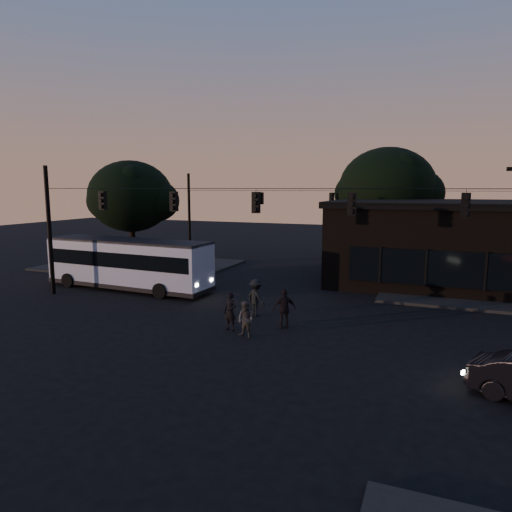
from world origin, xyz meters
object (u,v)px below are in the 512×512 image
at_px(pedestrian_d, 256,298).
at_px(bus, 128,261).
at_px(building, 454,243).
at_px(pedestrian_c, 284,309).
at_px(pedestrian_b, 246,319).
at_px(pedestrian_a, 230,311).

bearing_deg(pedestrian_d, bus, 15.84).
distance_m(building, bus, 20.83).
bearing_deg(pedestrian_d, pedestrian_c, 175.08).
xyz_separation_m(building, pedestrian_d, (-9.05, -11.83, -1.79)).
xyz_separation_m(building, pedestrian_b, (-8.24, -15.01, -1.94)).
bearing_deg(bus, pedestrian_c, -16.29).
bearing_deg(bus, building, 29.14).
relative_size(building, pedestrian_a, 8.87).
xyz_separation_m(pedestrian_b, pedestrian_c, (1.12, 1.79, 0.13)).
relative_size(pedestrian_a, pedestrian_c, 0.96).
xyz_separation_m(pedestrian_b, pedestrian_d, (-0.80, 3.18, 0.15)).
distance_m(pedestrian_c, pedestrian_d, 2.37).
bearing_deg(pedestrian_c, bus, -51.16).
height_order(building, bus, building).
relative_size(bus, pedestrian_b, 7.21).
bearing_deg(pedestrian_d, building, -96.44).
distance_m(pedestrian_b, pedestrian_d, 3.28).
bearing_deg(pedestrian_b, building, 77.76).
distance_m(building, pedestrian_d, 15.00).
relative_size(pedestrian_a, pedestrian_d, 0.94).
relative_size(bus, pedestrian_a, 6.41).
bearing_deg(pedestrian_a, pedestrian_b, -18.72).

